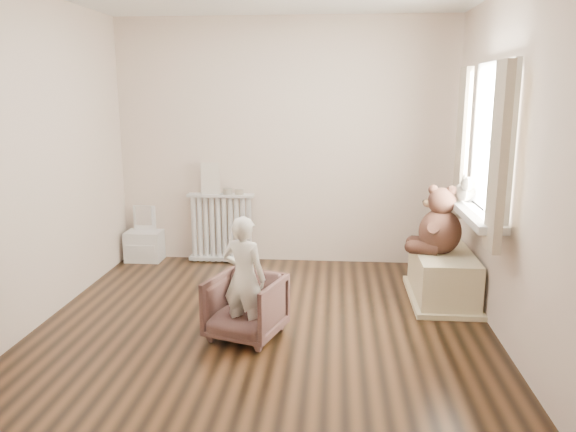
# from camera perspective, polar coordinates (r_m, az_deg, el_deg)

# --- Properties ---
(floor) EXTENTS (3.60, 3.60, 0.01)m
(floor) POSITION_cam_1_polar(r_m,az_deg,el_deg) (4.60, -2.38, -10.97)
(floor) COLOR black
(floor) RESTS_ON ground
(back_wall) EXTENTS (3.60, 0.02, 2.60)m
(back_wall) POSITION_cam_1_polar(r_m,az_deg,el_deg) (6.03, -0.33, 7.44)
(back_wall) COLOR silver
(back_wall) RESTS_ON ground
(front_wall) EXTENTS (3.60, 0.02, 2.60)m
(front_wall) POSITION_cam_1_polar(r_m,az_deg,el_deg) (2.50, -7.84, 0.17)
(front_wall) COLOR silver
(front_wall) RESTS_ON ground
(left_wall) EXTENTS (0.02, 3.60, 2.60)m
(left_wall) POSITION_cam_1_polar(r_m,az_deg,el_deg) (4.83, -24.34, 5.08)
(left_wall) COLOR silver
(left_wall) RESTS_ON ground
(right_wall) EXTENTS (0.02, 3.60, 2.60)m
(right_wall) POSITION_cam_1_polar(r_m,az_deg,el_deg) (4.40, 21.48, 4.71)
(right_wall) COLOR silver
(right_wall) RESTS_ON ground
(window) EXTENTS (0.03, 0.90, 1.10)m
(window) POSITION_cam_1_polar(r_m,az_deg,el_deg) (4.66, 20.13, 7.06)
(window) COLOR white
(window) RESTS_ON right_wall
(window_sill) EXTENTS (0.22, 1.10, 0.06)m
(window_sill) POSITION_cam_1_polar(r_m,az_deg,el_deg) (4.72, 18.55, 0.10)
(window_sill) COLOR silver
(window_sill) RESTS_ON right_wall
(curtain_left) EXTENTS (0.06, 0.26, 1.30)m
(curtain_left) POSITION_cam_1_polar(r_m,az_deg,el_deg) (4.09, 20.61, 5.53)
(curtain_left) COLOR #B8AA8F
(curtain_left) RESTS_ON right_wall
(curtain_right) EXTENTS (0.06, 0.26, 1.30)m
(curtain_right) POSITION_cam_1_polar(r_m,az_deg,el_deg) (5.19, 17.28, 7.07)
(curtain_right) COLOR #B8AA8F
(curtain_right) RESTS_ON right_wall
(radiator) EXTENTS (0.72, 0.14, 0.76)m
(radiator) POSITION_cam_1_polar(r_m,az_deg,el_deg) (6.16, -6.78, -1.12)
(radiator) COLOR silver
(radiator) RESTS_ON floor
(paper_doll) EXTENTS (0.20, 0.02, 0.34)m
(paper_doll) POSITION_cam_1_polar(r_m,az_deg,el_deg) (6.08, -7.89, 3.80)
(paper_doll) COLOR beige
(paper_doll) RESTS_ON radiator
(tin_a) EXTENTS (0.10, 0.10, 0.06)m
(tin_a) POSITION_cam_1_polar(r_m,az_deg,el_deg) (6.07, -6.16, 2.51)
(tin_a) COLOR #A59E8C
(tin_a) RESTS_ON radiator
(tin_b) EXTENTS (0.10, 0.10, 0.05)m
(tin_b) POSITION_cam_1_polar(r_m,az_deg,el_deg) (6.04, -4.99, 2.46)
(tin_b) COLOR #A59E8C
(tin_b) RESTS_ON radiator
(toy_vanity) EXTENTS (0.39, 0.28, 0.61)m
(toy_vanity) POSITION_cam_1_polar(r_m,az_deg,el_deg) (6.39, -14.43, -2.01)
(toy_vanity) COLOR silver
(toy_vanity) RESTS_ON floor
(armchair) EXTENTS (0.65, 0.66, 0.48)m
(armchair) POSITION_cam_1_polar(r_m,az_deg,el_deg) (4.31, -4.32, -9.21)
(armchair) COLOR brown
(armchair) RESTS_ON floor
(child) EXTENTS (0.39, 0.32, 0.94)m
(child) POSITION_cam_1_polar(r_m,az_deg,el_deg) (4.18, -4.49, -6.28)
(child) COLOR white
(child) RESTS_ON armchair
(toy_bench) EXTENTS (0.50, 0.94, 0.44)m
(toy_bench) POSITION_cam_1_polar(r_m,az_deg,el_deg) (5.25, 15.42, -6.08)
(toy_bench) COLOR beige
(toy_bench) RESTS_ON floor
(teddy_bear) EXTENTS (0.54, 0.46, 0.59)m
(teddy_bear) POSITION_cam_1_polar(r_m,az_deg,el_deg) (5.11, 15.21, -1.09)
(teddy_bear) COLOR #371E16
(teddy_bear) RESTS_ON toy_bench
(plush_cat) EXTENTS (0.21, 0.30, 0.24)m
(plush_cat) POSITION_cam_1_polar(r_m,az_deg,el_deg) (5.08, 17.51, 2.50)
(plush_cat) COLOR slate
(plush_cat) RESTS_ON window_sill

